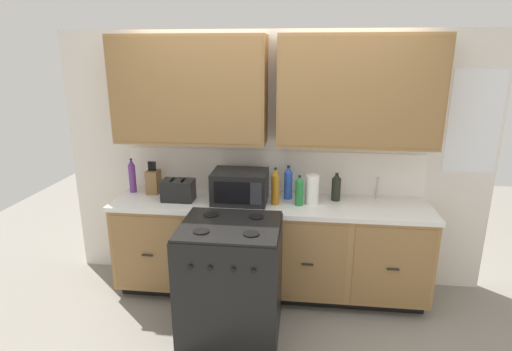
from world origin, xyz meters
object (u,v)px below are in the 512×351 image
microwave (240,187)px  bottle_green (299,191)px  bottle_blue (288,183)px  paper_towel_roll (312,189)px  bottle_dark (336,187)px  bottle_violet (132,176)px  toaster (178,190)px  stove_range (231,280)px  knife_block (153,181)px  bottle_amber (275,187)px

microwave → bottle_green: microwave is taller
bottle_blue → paper_towel_roll: bearing=-26.5°
bottle_dark → bottle_violet: bottle_violet is taller
paper_towel_roll → toaster: bearing=-177.3°
toaster → bottle_blue: 0.99m
bottle_violet → microwave: bearing=-7.9°
microwave → toaster: size_ratio=1.71×
stove_range → bottle_dark: 1.25m
stove_range → bottle_blue: size_ratio=3.07×
toaster → bottle_violet: size_ratio=0.85×
stove_range → bottle_dark: (0.83, 0.75, 0.55)m
stove_range → knife_block: (-0.86, 0.75, 0.55)m
knife_block → paper_towel_roll: 1.48m
knife_block → bottle_dark: 1.69m
toaster → paper_towel_roll: size_ratio=1.08×
microwave → toaster: bearing=-176.7°
stove_range → bottle_violet: bearing=144.7°
bottle_blue → bottle_amber: 0.19m
bottle_dark → bottle_green: size_ratio=0.94×
stove_range → bottle_dark: bearing=42.0°
knife_block → bottle_violet: 0.21m
stove_range → toaster: (-0.57, 0.58, 0.53)m
bottle_blue → knife_block: bearing=179.7°
paper_towel_roll → stove_range: bearing=-134.1°
microwave → paper_towel_roll: size_ratio=1.85×
toaster → stove_range: bearing=-45.3°
microwave → paper_towel_roll: (0.63, 0.02, -0.01)m
bottle_green → bottle_violet: bearing=173.7°
toaster → knife_block: 0.34m
bottle_green → bottle_violet: (-1.58, 0.17, 0.03)m
microwave → paper_towel_roll: bearing=2.2°
paper_towel_roll → bottle_amber: size_ratio=0.78×
toaster → bottle_amber: 0.87m
toaster → bottle_dark: bearing=6.9°
bottle_green → bottle_violet: size_ratio=0.82×
knife_block → bottle_amber: bearing=-8.3°
knife_block → bottle_green: knife_block is taller
paper_towel_roll → bottle_dark: paper_towel_roll is taller
stove_range → bottle_amber: (0.30, 0.58, 0.59)m
stove_range → toaster: 0.97m
paper_towel_roll → bottle_amber: bearing=-170.0°
microwave → bottle_blue: (0.42, 0.13, 0.01)m
knife_block → bottle_violet: (-0.21, 0.01, 0.04)m
bottle_amber → microwave: bearing=174.1°
paper_towel_roll → bottle_green: bottle_green is taller
paper_towel_roll → bottle_green: size_ratio=0.97×
toaster → bottle_violet: bearing=160.3°
bottle_blue → bottle_amber: (-0.10, -0.16, 0.01)m
stove_range → paper_towel_roll: 1.05m
microwave → bottle_blue: bottle_blue is taller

